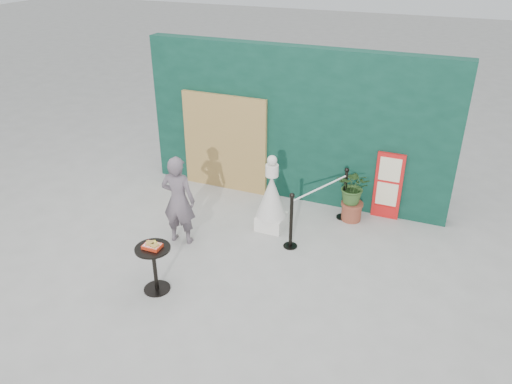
# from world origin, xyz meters

# --- Properties ---
(ground) EXTENTS (60.00, 60.00, 0.00)m
(ground) POSITION_xyz_m (0.00, 0.00, 0.00)
(ground) COLOR #ADAAA5
(ground) RESTS_ON ground
(back_wall) EXTENTS (6.00, 0.30, 3.00)m
(back_wall) POSITION_xyz_m (0.00, 3.15, 1.50)
(back_wall) COLOR #0A3024
(back_wall) RESTS_ON ground
(bamboo_fence) EXTENTS (1.80, 0.08, 2.00)m
(bamboo_fence) POSITION_xyz_m (-1.40, 2.94, 1.00)
(bamboo_fence) COLOR tan
(bamboo_fence) RESTS_ON ground
(woman) EXTENTS (0.62, 0.44, 1.59)m
(woman) POSITION_xyz_m (-1.24, 0.79, 0.80)
(woman) COLOR #61535B
(woman) RESTS_ON ground
(menu_board) EXTENTS (0.50, 0.07, 1.30)m
(menu_board) POSITION_xyz_m (1.90, 2.95, 0.65)
(menu_board) COLOR red
(menu_board) RESTS_ON ground
(statue) EXTENTS (0.56, 0.56, 1.43)m
(statue) POSITION_xyz_m (0.06, 1.78, 0.58)
(statue) COLOR silver
(statue) RESTS_ON ground
(cafe_table) EXTENTS (0.52, 0.52, 0.75)m
(cafe_table) POSITION_xyz_m (-0.90, -0.53, 0.50)
(cafe_table) COLOR black
(cafe_table) RESTS_ON ground
(food_basket) EXTENTS (0.26, 0.19, 0.11)m
(food_basket) POSITION_xyz_m (-0.90, -0.53, 0.79)
(food_basket) COLOR red
(food_basket) RESTS_ON cafe_table
(planter) EXTENTS (0.60, 0.52, 1.03)m
(planter) POSITION_xyz_m (1.34, 2.62, 0.59)
(planter) COLOR brown
(planter) RESTS_ON ground
(stanchion_barrier) EXTENTS (0.84, 1.54, 1.03)m
(stanchion_barrier) POSITION_xyz_m (0.88, 1.98, 0.49)
(stanchion_barrier) COLOR black
(stanchion_barrier) RESTS_ON ground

